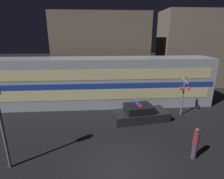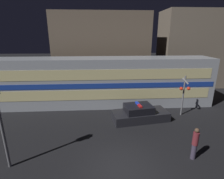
% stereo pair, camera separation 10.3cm
% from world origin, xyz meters
% --- Properties ---
extents(ground_plane, '(120.00, 120.00, 0.00)m').
position_xyz_m(ground_plane, '(0.00, 0.00, 0.00)').
color(ground_plane, black).
extents(train, '(23.09, 2.84, 4.50)m').
position_xyz_m(train, '(-2.14, 8.82, 2.25)').
color(train, '#999EA5').
rests_on(train, ground_plane).
extents(police_car, '(4.57, 2.47, 1.38)m').
position_xyz_m(police_car, '(2.08, 5.28, 0.51)').
color(police_car, black).
rests_on(police_car, ground_plane).
extents(pedestrian, '(0.31, 0.31, 1.85)m').
position_xyz_m(pedestrian, '(4.01, 0.56, 0.95)').
color(pedestrian, '#3F384C').
rests_on(pedestrian, ground_plane).
extents(crossing_signal_near, '(0.89, 0.34, 3.39)m').
position_xyz_m(crossing_signal_near, '(5.78, 5.89, 2.04)').
color(crossing_signal_near, slate).
rests_on(crossing_signal_near, ground_plane).
extents(building_left, '(10.98, 6.59, 8.94)m').
position_xyz_m(building_left, '(-0.81, 15.54, 4.47)').
color(building_left, brown).
rests_on(building_left, ground_plane).
extents(building_center, '(10.37, 4.39, 9.41)m').
position_xyz_m(building_center, '(12.09, 15.36, 4.70)').
color(building_center, '#726656').
rests_on(building_center, ground_plane).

